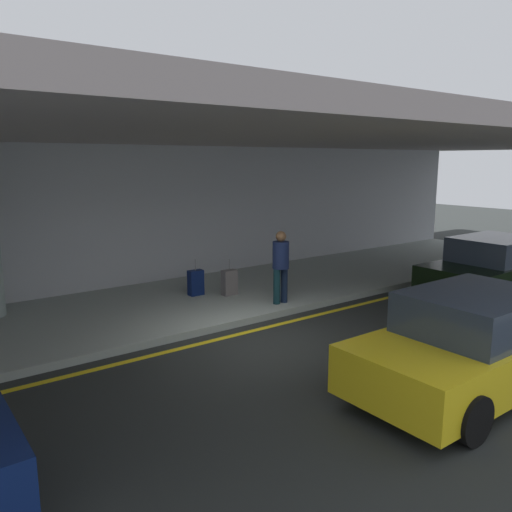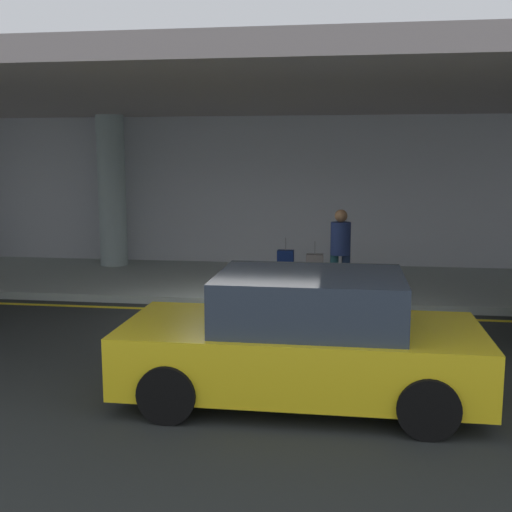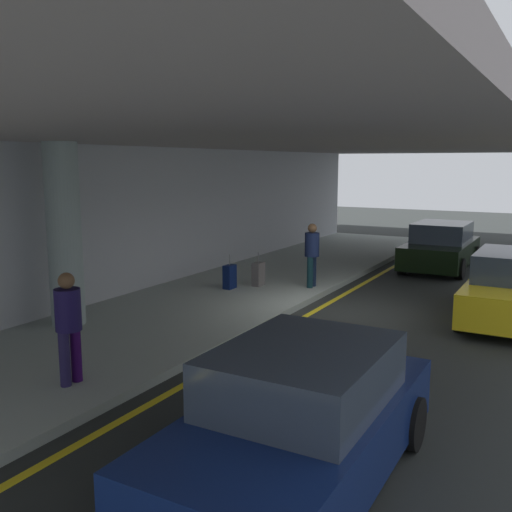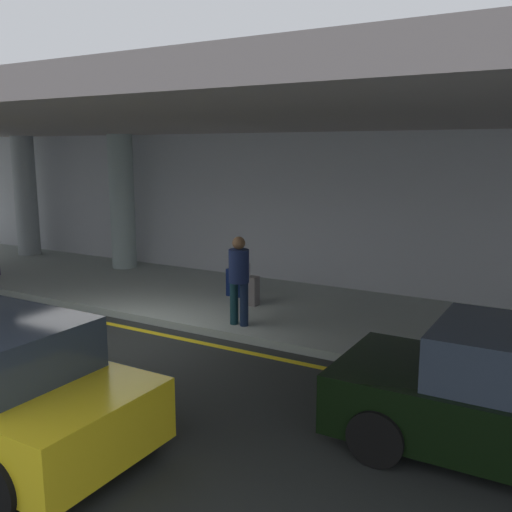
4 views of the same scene
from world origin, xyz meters
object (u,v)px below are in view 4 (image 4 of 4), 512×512
at_px(support_column_far_left, 26,196).
at_px(support_column_left_mid, 122,202).
at_px(suitcase_upright_primary, 235,282).
at_px(traveler_with_luggage, 239,275).
at_px(suitcase_upright_secondary, 250,290).

distance_m(support_column_far_left, support_column_left_mid, 4.00).
xyz_separation_m(support_column_left_mid, suitcase_upright_primary, (4.39, -1.14, -1.51)).
bearing_deg(support_column_left_mid, traveler_with_luggage, -27.53).
distance_m(suitcase_upright_primary, suitcase_upright_secondary, 0.82).
relative_size(support_column_left_mid, suitcase_upright_secondary, 4.06).
height_order(support_column_far_left, suitcase_upright_primary, support_column_far_left).
xyz_separation_m(traveler_with_luggage, suitcase_upright_primary, (-1.22, 1.78, -0.65)).
bearing_deg(suitcase_upright_secondary, traveler_with_luggage, -65.63).
distance_m(traveler_with_luggage, suitcase_upright_primary, 2.25).
bearing_deg(support_column_left_mid, suitcase_upright_secondary, -17.73).
distance_m(support_column_far_left, traveler_with_luggage, 10.07).
bearing_deg(support_column_far_left, support_column_left_mid, 0.00).
bearing_deg(suitcase_upright_primary, suitcase_upright_secondary, -61.67).
height_order(traveler_with_luggage, suitcase_upright_secondary, traveler_with_luggage).
height_order(support_column_far_left, suitcase_upright_secondary, support_column_far_left).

